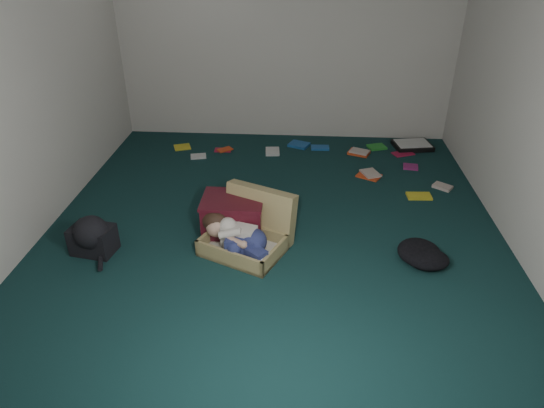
# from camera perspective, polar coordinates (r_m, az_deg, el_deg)

# --- Properties ---
(floor) EXTENTS (4.50, 4.50, 0.00)m
(floor) POSITION_cam_1_polar(r_m,az_deg,el_deg) (4.30, 0.13, -3.05)
(floor) COLOR #102F2F
(floor) RESTS_ON ground
(wall_back) EXTENTS (4.50, 0.00, 4.50)m
(wall_back) POSITION_cam_1_polar(r_m,az_deg,el_deg) (5.95, 1.65, 19.82)
(wall_back) COLOR silver
(wall_back) RESTS_ON ground
(wall_front) EXTENTS (4.50, 0.00, 4.50)m
(wall_front) POSITION_cam_1_polar(r_m,az_deg,el_deg) (1.72, -4.72, -7.35)
(wall_front) COLOR silver
(wall_front) RESTS_ON ground
(wall_left) EXTENTS (0.00, 4.50, 4.50)m
(wall_left) POSITION_cam_1_polar(r_m,az_deg,el_deg) (4.36, -27.81, 12.78)
(wall_left) COLOR silver
(wall_left) RESTS_ON ground
(suitcase) EXTENTS (0.83, 0.82, 0.46)m
(suitcase) POSITION_cam_1_polar(r_m,az_deg,el_deg) (4.04, -2.56, -3.20)
(suitcase) COLOR tan
(suitcase) RESTS_ON floor
(person) EXTENTS (0.59, 0.52, 0.29)m
(person) POSITION_cam_1_polar(r_m,az_deg,el_deg) (3.92, -4.30, -3.64)
(person) COLOR beige
(person) RESTS_ON suitcase
(maroon_bin) EXTENTS (0.52, 0.41, 0.36)m
(maroon_bin) POSITION_cam_1_polar(r_m,az_deg,el_deg) (4.16, -4.57, -1.49)
(maroon_bin) COLOR #440D18
(maroon_bin) RESTS_ON floor
(backpack) EXTENTS (0.47, 0.40, 0.25)m
(backpack) POSITION_cam_1_polar(r_m,az_deg,el_deg) (4.22, -20.32, -3.83)
(backpack) COLOR black
(backpack) RESTS_ON floor
(clothing_pile) EXTENTS (0.51, 0.44, 0.15)m
(clothing_pile) POSITION_cam_1_polar(r_m,az_deg,el_deg) (4.06, 17.53, -5.62)
(clothing_pile) COLOR black
(clothing_pile) RESTS_ON floor
(paper_tray) EXTENTS (0.49, 0.40, 0.06)m
(paper_tray) POSITION_cam_1_polar(r_m,az_deg,el_deg) (6.16, 16.18, 6.65)
(paper_tray) COLOR black
(paper_tray) RESTS_ON floor
(book_scatter) EXTENTS (3.09, 1.45, 0.02)m
(book_scatter) POSITION_cam_1_polar(r_m,az_deg,el_deg) (5.64, 6.32, 5.31)
(book_scatter) COLOR yellow
(book_scatter) RESTS_ON floor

